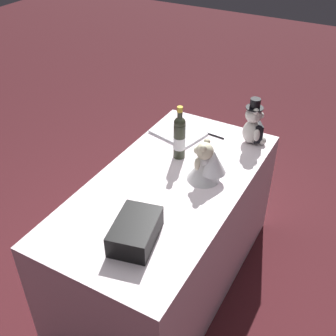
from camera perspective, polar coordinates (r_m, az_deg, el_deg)
name	(u,v)px	position (r m, az deg, el deg)	size (l,w,h in m)	color
ground_plane	(168,276)	(2.79, 0.00, -14.56)	(12.00, 12.00, 0.00)	#47191E
reception_table	(168,234)	(2.51, 0.00, -8.98)	(1.52, 0.77, 0.76)	white
teddy_bear_groom	(254,126)	(2.60, 11.62, 5.69)	(0.15, 0.15, 0.29)	silver
teddy_bear_bride	(207,164)	(2.23, 5.28, 0.59)	(0.18, 0.22, 0.24)	white
champagne_bottle	(179,137)	(2.39, 1.58, 4.29)	(0.07, 0.07, 0.33)	#2D3122
signing_pen	(216,136)	(2.67, 6.59, 4.35)	(0.02, 0.13, 0.01)	black
gift_case_black	(135,231)	(1.90, -4.46, -8.59)	(0.31, 0.24, 0.11)	black
guestbook	(178,133)	(2.68, 1.38, 4.82)	(0.23, 0.31, 0.02)	white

